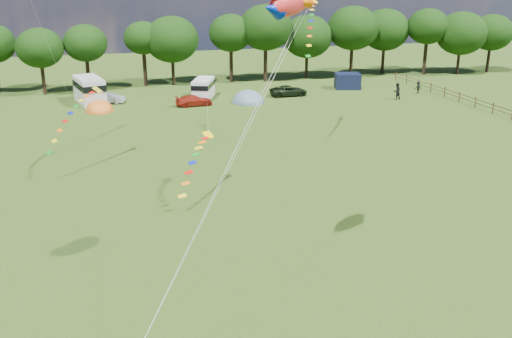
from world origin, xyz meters
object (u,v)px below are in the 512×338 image
object	(u,v)px
fish_kite	(288,1)
car_b	(108,98)
walker_a	(397,91)
tent_orange	(100,111)
walker_b	(418,88)
car_c	(194,101)
car_d	(289,91)
campervan_b	(89,89)
campervan_c	(203,88)
tent_greyblue	(248,102)

from	to	relation	value
fish_kite	car_b	bearing A→B (deg)	64.24
walker_a	fish_kite	bearing A→B (deg)	42.81
tent_orange	walker_b	xyz separation A→B (m)	(38.09, -0.38, 0.72)
car_b	fish_kite	xyz separation A→B (m)	(6.89, -43.46, 12.37)
car_c	tent_orange	xyz separation A→B (m)	(-10.24, -0.04, -0.58)
car_d	walker_a	size ratio (longest dim) A/B	2.39
fish_kite	walker_a	xyz separation A→B (m)	(25.84, 36.55, -12.02)
car_c	walker_a	world-z (taller)	walker_a
campervan_b	tent_orange	xyz separation A→B (m)	(0.97, -4.72, -1.55)
car_c	tent_orange	distance (m)	10.26
campervan_c	walker_a	size ratio (longest dim) A/B	2.64
campervan_b	walker_b	xyz separation A→B (m)	(39.06, -5.10, -0.83)
car_d	tent_greyblue	xyz separation A→B (m)	(-5.65, -2.24, -0.61)
car_b	tent_orange	bearing A→B (deg)	-176.14
car_c	fish_kite	distance (m)	41.49
tent_greyblue	walker_b	size ratio (longest dim) A/B	2.82
car_d	campervan_c	size ratio (longest dim) A/B	0.90
car_d	campervan_b	bearing A→B (deg)	84.42
car_d	campervan_c	xyz separation A→B (m)	(-10.17, 1.44, 0.61)
campervan_c	walker_a	bearing A→B (deg)	-85.92
car_d	walker_b	distance (m)	16.13
car_b	car_d	xyz separation A→B (m)	(21.16, -1.57, 0.02)
campervan_c	tent_greyblue	xyz separation A→B (m)	(4.52, -3.68, -1.22)
car_d	tent_orange	world-z (taller)	car_d
tent_orange	tent_greyblue	xyz separation A→B (m)	(16.55, 0.17, -0.00)
tent_greyblue	walker_a	bearing A→B (deg)	-10.19
tent_greyblue	walker_a	xyz separation A→B (m)	(17.22, -3.09, 0.95)
campervan_b	fish_kite	distance (m)	46.51
car_d	walker_a	world-z (taller)	walker_a
walker_a	walker_b	distance (m)	5.02
car_c	walker_a	bearing A→B (deg)	-102.50
campervan_b	car_b	bearing A→B (deg)	-122.90
walker_a	walker_b	xyz separation A→B (m)	(4.32, 2.55, -0.23)
car_d	tent_orange	size ratio (longest dim) A/B	1.36
car_b	car_d	size ratio (longest dim) A/B	0.75
car_c	walker_b	size ratio (longest dim) A/B	2.70
campervan_b	campervan_c	distance (m)	13.04
campervan_c	campervan_b	bearing A→B (deg)	107.54
campervan_c	tent_orange	size ratio (longest dim) A/B	1.51
car_d	fish_kite	bearing A→B (deg)	161.30
tent_greyblue	car_b	bearing A→B (deg)	166.20
car_d	walker_a	xyz separation A→B (m)	(11.57, -5.34, 0.34)
car_c	campervan_b	bearing A→B (deg)	62.06
campervan_c	tent_orange	bearing A→B (deg)	129.12
car_b	campervan_b	bearing A→B (deg)	88.10
tent_orange	walker_a	distance (m)	33.91
campervan_b	car_d	bearing A→B (deg)	-108.21
campervan_b	tent_greyblue	world-z (taller)	campervan_b
fish_kite	walker_b	world-z (taller)	fish_kite
tent_orange	walker_a	bearing A→B (deg)	-4.96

